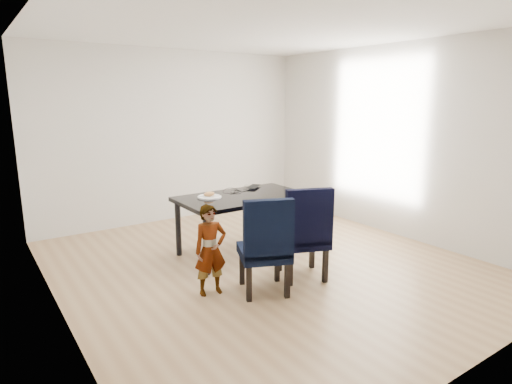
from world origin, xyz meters
TOP-DOWN VIEW (x-y plane):
  - floor at (0.00, 0.00)m, footprint 4.50×5.00m
  - ceiling at (0.00, 0.00)m, footprint 4.50×5.00m
  - wall_back at (0.00, 2.50)m, footprint 4.50×0.01m
  - wall_front at (0.00, -2.50)m, footprint 4.50×0.01m
  - wall_left at (-2.25, 0.00)m, footprint 0.01×5.00m
  - wall_right at (2.25, 0.00)m, footprint 0.01×5.00m
  - dining_table at (0.00, 0.50)m, footprint 1.60×0.90m
  - chair_left at (-0.44, -0.57)m, footprint 0.65×0.66m
  - chair_right at (0.12, -0.51)m, footprint 0.66×0.67m
  - child at (-0.91, -0.31)m, footprint 0.36×0.26m
  - plate at (-0.39, 0.64)m, footprint 0.35×0.35m
  - sandwich at (-0.40, 0.63)m, footprint 0.16×0.12m
  - laptop at (0.36, 0.85)m, footprint 0.35×0.34m
  - cable_tangle at (0.03, 0.70)m, footprint 0.21×0.21m

SIDE VIEW (x-z plane):
  - floor at x=0.00m, z-range -0.01..0.00m
  - dining_table at x=0.00m, z-range 0.00..0.75m
  - child at x=-0.91m, z-range 0.00..0.93m
  - chair_left at x=-0.44m, z-range 0.00..1.01m
  - chair_right at x=0.12m, z-range 0.00..1.04m
  - cable_tangle at x=0.03m, z-range 0.75..0.76m
  - plate at x=-0.39m, z-range 0.75..0.77m
  - laptop at x=0.36m, z-range 0.75..0.77m
  - sandwich at x=-0.40m, z-range 0.77..0.83m
  - wall_back at x=0.00m, z-range 0.00..2.70m
  - wall_front at x=0.00m, z-range 0.00..2.70m
  - wall_left at x=-2.25m, z-range 0.00..2.70m
  - wall_right at x=2.25m, z-range 0.00..2.70m
  - ceiling at x=0.00m, z-range 2.70..2.71m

